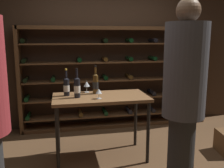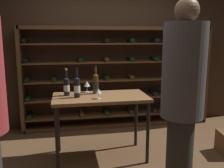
{
  "view_description": "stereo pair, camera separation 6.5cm",
  "coord_description": "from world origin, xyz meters",
  "px_view_note": "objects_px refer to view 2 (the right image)",
  "views": [
    {
      "loc": [
        -0.81,
        -2.92,
        1.62
      ],
      "look_at": [
        -0.16,
        0.28,
        1.01
      ],
      "focal_mm": 40.18,
      "sensor_mm": 36.0,
      "label": 1
    },
    {
      "loc": [
        -0.75,
        -2.93,
        1.62
      ],
      "look_at": [
        -0.16,
        0.28,
        1.01
      ],
      "focal_mm": 40.18,
      "sensor_mm": 36.0,
      "label": 2
    }
  ],
  "objects_px": {
    "wine_bottle_gold_foil": "(96,83)",
    "wine_glass_stemmed_right": "(87,84)",
    "wine_bottle_black_capsule": "(77,87)",
    "tasting_table": "(101,103)",
    "wine_rack": "(119,78)",
    "wine_glass_stemmed_center": "(98,92)",
    "wine_bottle_red_label": "(67,86)",
    "person_bystander_red_print": "(183,92)"
  },
  "relations": [
    {
      "from": "wine_bottle_gold_foil",
      "to": "wine_glass_stemmed_right",
      "type": "distance_m",
      "value": 0.15
    },
    {
      "from": "wine_bottle_black_capsule",
      "to": "tasting_table",
      "type": "bearing_deg",
      "value": 4.43
    },
    {
      "from": "tasting_table",
      "to": "wine_rack",
      "type": "bearing_deg",
      "value": 67.11
    },
    {
      "from": "wine_bottle_black_capsule",
      "to": "wine_glass_stemmed_center",
      "type": "relative_size",
      "value": 2.94
    },
    {
      "from": "wine_bottle_black_capsule",
      "to": "wine_bottle_red_label",
      "type": "relative_size",
      "value": 1.04
    },
    {
      "from": "wine_rack",
      "to": "wine_bottle_gold_foil",
      "type": "height_order",
      "value": "wine_rack"
    },
    {
      "from": "wine_rack",
      "to": "wine_bottle_red_label",
      "type": "relative_size",
      "value": 9.45
    },
    {
      "from": "person_bystander_red_print",
      "to": "wine_glass_stemmed_center",
      "type": "bearing_deg",
      "value": 62.09
    },
    {
      "from": "tasting_table",
      "to": "wine_bottle_gold_foil",
      "type": "relative_size",
      "value": 3.2
    },
    {
      "from": "person_bystander_red_print",
      "to": "wine_glass_stemmed_center",
      "type": "distance_m",
      "value": 1.1
    },
    {
      "from": "person_bystander_red_print",
      "to": "wine_glass_stemmed_right",
      "type": "xyz_separation_m",
      "value": [
        -0.83,
        1.22,
        -0.12
      ]
    },
    {
      "from": "wine_bottle_red_label",
      "to": "wine_glass_stemmed_center",
      "type": "xyz_separation_m",
      "value": [
        0.39,
        -0.25,
        -0.04
      ]
    },
    {
      "from": "tasting_table",
      "to": "wine_glass_stemmed_right",
      "type": "xyz_separation_m",
      "value": [
        -0.15,
        0.26,
        0.21
      ]
    },
    {
      "from": "wine_glass_stemmed_right",
      "to": "wine_bottle_gold_foil",
      "type": "bearing_deg",
      "value": -43.38
    },
    {
      "from": "wine_bottle_red_label",
      "to": "wine_glass_stemmed_right",
      "type": "height_order",
      "value": "wine_bottle_red_label"
    },
    {
      "from": "person_bystander_red_print",
      "to": "wine_bottle_red_label",
      "type": "relative_size",
      "value": 5.5
    },
    {
      "from": "wine_rack",
      "to": "wine_bottle_red_label",
      "type": "distance_m",
      "value": 1.44
    },
    {
      "from": "wine_bottle_gold_foil",
      "to": "wine_bottle_red_label",
      "type": "distance_m",
      "value": 0.39
    },
    {
      "from": "person_bystander_red_print",
      "to": "wine_bottle_black_capsule",
      "type": "xyz_separation_m",
      "value": [
        -0.98,
        0.94,
        -0.1
      ]
    },
    {
      "from": "wine_glass_stemmed_center",
      "to": "wine_glass_stemmed_right",
      "type": "bearing_deg",
      "value": 105.32
    },
    {
      "from": "wine_bottle_black_capsule",
      "to": "wine_bottle_gold_foil",
      "type": "distance_m",
      "value": 0.32
    },
    {
      "from": "wine_bottle_black_capsule",
      "to": "wine_bottle_gold_foil",
      "type": "height_order",
      "value": "wine_bottle_gold_foil"
    },
    {
      "from": "tasting_table",
      "to": "wine_bottle_gold_foil",
      "type": "xyz_separation_m",
      "value": [
        -0.04,
        0.16,
        0.23
      ]
    },
    {
      "from": "wine_bottle_gold_foil",
      "to": "wine_bottle_red_label",
      "type": "bearing_deg",
      "value": -172.88
    },
    {
      "from": "wine_rack",
      "to": "wine_glass_stemmed_right",
      "type": "relative_size",
      "value": 21.46
    },
    {
      "from": "wine_rack",
      "to": "tasting_table",
      "type": "distance_m",
      "value": 1.3
    },
    {
      "from": "wine_bottle_black_capsule",
      "to": "person_bystander_red_print",
      "type": "bearing_deg",
      "value": -43.82
    },
    {
      "from": "wine_rack",
      "to": "tasting_table",
      "type": "height_order",
      "value": "wine_rack"
    },
    {
      "from": "wine_bottle_gold_foil",
      "to": "wine_glass_stemmed_center",
      "type": "xyz_separation_m",
      "value": [
        0.0,
        -0.3,
        -0.05
      ]
    },
    {
      "from": "wine_glass_stemmed_center",
      "to": "tasting_table",
      "type": "bearing_deg",
      "value": 72.7
    },
    {
      "from": "wine_bottle_black_capsule",
      "to": "wine_glass_stemmed_center",
      "type": "xyz_separation_m",
      "value": [
        0.26,
        -0.12,
        -0.04
      ]
    },
    {
      "from": "wine_bottle_gold_foil",
      "to": "wine_glass_stemmed_right",
      "type": "bearing_deg",
      "value": 136.62
    },
    {
      "from": "person_bystander_red_print",
      "to": "wine_bottle_gold_foil",
      "type": "xyz_separation_m",
      "value": [
        -0.72,
        1.12,
        -0.1
      ]
    },
    {
      "from": "wine_bottle_black_capsule",
      "to": "wine_glass_stemmed_right",
      "type": "bearing_deg",
      "value": 62.0
    },
    {
      "from": "wine_bottle_black_capsule",
      "to": "wine_bottle_gold_foil",
      "type": "relative_size",
      "value": 0.97
    },
    {
      "from": "wine_rack",
      "to": "tasting_table",
      "type": "bearing_deg",
      "value": -112.89
    },
    {
      "from": "wine_bottle_gold_foil",
      "to": "wine_glass_stemmed_center",
      "type": "bearing_deg",
      "value": -89.97
    },
    {
      "from": "tasting_table",
      "to": "wine_glass_stemmed_right",
      "type": "relative_size",
      "value": 7.83
    },
    {
      "from": "wine_bottle_gold_foil",
      "to": "wine_rack",
      "type": "bearing_deg",
      "value": 62.14
    },
    {
      "from": "wine_bottle_red_label",
      "to": "person_bystander_red_print",
      "type": "bearing_deg",
      "value": -43.99
    },
    {
      "from": "wine_bottle_black_capsule",
      "to": "wine_glass_stemmed_center",
      "type": "distance_m",
      "value": 0.29
    },
    {
      "from": "wine_glass_stemmed_center",
      "to": "wine_rack",
      "type": "bearing_deg",
      "value": 67.69
    }
  ]
}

